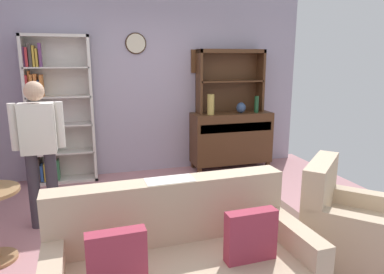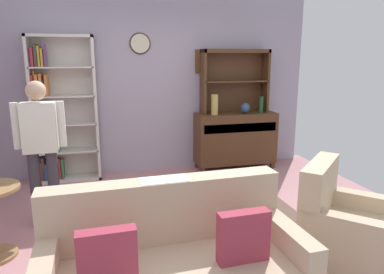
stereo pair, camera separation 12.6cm
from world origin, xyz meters
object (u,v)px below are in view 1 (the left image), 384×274
(sideboard, at_px, (231,137))
(book_stack, at_px, (156,198))
(sideboard_hutch, at_px, (230,72))
(vase_round, at_px, (241,108))
(bottle_wine, at_px, (256,104))
(couch_floral, at_px, (181,271))
(coffee_table, at_px, (169,210))
(vase_tall, at_px, (211,104))
(person_reading, at_px, (39,145))
(armchair_floral, at_px, (346,227))
(bookshelf, at_px, (54,114))

(sideboard, height_order, book_stack, sideboard)
(sideboard_hutch, xyz_separation_m, vase_round, (0.13, -0.18, -0.55))
(bottle_wine, xyz_separation_m, couch_floral, (-2.05, -2.97, -0.74))
(sideboard_hutch, relative_size, bottle_wine, 4.12)
(sideboard_hutch, bearing_deg, coffee_table, -124.36)
(vase_tall, bearing_deg, book_stack, -122.47)
(sideboard_hutch, xyz_separation_m, vase_tall, (-0.39, -0.19, -0.48))
(couch_floral, distance_m, person_reading, 2.08)
(sideboard_hutch, distance_m, bottle_wine, 0.67)
(armchair_floral, xyz_separation_m, book_stack, (-1.59, 0.77, 0.16))
(couch_floral, bearing_deg, bookshelf, 108.13)
(vase_tall, height_order, vase_round, vase_tall)
(bookshelf, bearing_deg, coffee_table, -62.34)
(couch_floral, bearing_deg, armchair_floral, 8.94)
(sideboard_hutch, xyz_separation_m, book_stack, (-1.63, -2.15, -1.11))
(bookshelf, xyz_separation_m, vase_round, (2.82, -0.15, -0.00))
(sideboard_hutch, bearing_deg, bookshelf, -179.45)
(person_reading, bearing_deg, vase_tall, 29.01)
(sideboard_hutch, bearing_deg, book_stack, -127.31)
(book_stack, bearing_deg, vase_round, 48.14)
(sideboard, relative_size, armchair_floral, 1.20)
(sideboard, bearing_deg, vase_tall, -168.37)
(bookshelf, relative_size, sideboard, 1.62)
(sideboard_hutch, relative_size, couch_floral, 0.60)
(armchair_floral, bearing_deg, person_reading, 151.95)
(sideboard, distance_m, sideboard_hutch, 1.06)
(sideboard, height_order, armchair_floral, sideboard)
(person_reading, bearing_deg, bookshelf, 88.43)
(sideboard, height_order, person_reading, person_reading)
(vase_tall, relative_size, couch_floral, 0.17)
(vase_tall, distance_m, person_reading, 2.68)
(sideboard, xyz_separation_m, book_stack, (-1.63, -2.04, -0.06))
(couch_floral, height_order, person_reading, person_reading)
(bottle_wine, height_order, book_stack, bottle_wine)
(bookshelf, xyz_separation_m, sideboard_hutch, (2.69, 0.03, 0.55))
(vase_tall, height_order, person_reading, person_reading)
(bookshelf, distance_m, book_stack, 2.43)
(sideboard_hutch, distance_m, vase_round, 0.60)
(vase_round, height_order, book_stack, vase_round)
(bottle_wine, distance_m, couch_floral, 3.68)
(book_stack, bearing_deg, sideboard_hutch, 52.69)
(person_reading, height_order, coffee_table, person_reading)
(bottle_wine, height_order, couch_floral, bottle_wine)
(armchair_floral, height_order, book_stack, armchair_floral)
(armchair_floral, bearing_deg, sideboard, 89.11)
(sideboard_hutch, distance_m, vase_tall, 0.65)
(armchair_floral, bearing_deg, bottle_wine, 80.93)
(vase_round, bearing_deg, bookshelf, 176.95)
(vase_tall, distance_m, bottle_wine, 0.78)
(vase_tall, height_order, couch_floral, vase_tall)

